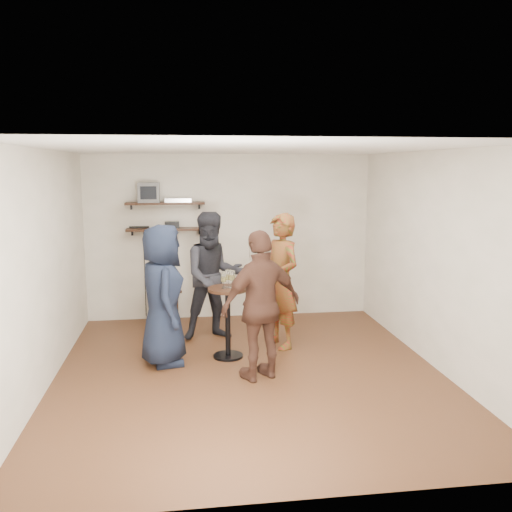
{
  "coord_description": "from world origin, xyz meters",
  "views": [
    {
      "loc": [
        -0.74,
        -6.03,
        2.41
      ],
      "look_at": [
        0.13,
        0.4,
        1.33
      ],
      "focal_mm": 38.0,
      "sensor_mm": 36.0,
      "label": 1
    }
  ],
  "objects": [
    {
      "name": "shelf_lower",
      "position": [
        -1.0,
        2.38,
        1.45
      ],
      "size": [
        1.2,
        0.25,
        0.04
      ],
      "primitive_type": "cube",
      "color": "black",
      "rests_on": "room"
    },
    {
      "name": "person_navy",
      "position": [
        -1.0,
        0.46,
        0.86
      ],
      "size": [
        0.66,
        0.91,
        1.73
      ],
      "primitive_type": "imported",
      "rotation": [
        0.0,
        0.0,
        1.71
      ],
      "color": "black",
      "rests_on": "room"
    },
    {
      "name": "side_table",
      "position": [
        -1.04,
        2.2,
        0.46
      ],
      "size": [
        0.53,
        0.53,
        0.55
      ],
      "rotation": [
        0.0,
        0.0,
        0.17
      ],
      "color": "black",
      "rests_on": "room"
    },
    {
      "name": "crt_monitor",
      "position": [
        -1.24,
        2.38,
        2.02
      ],
      "size": [
        0.32,
        0.3,
        0.3
      ],
      "primitive_type": "cube",
      "color": "#59595B",
      "rests_on": "shelf_upper"
    },
    {
      "name": "room",
      "position": [
        0.0,
        0.0,
        1.3
      ],
      "size": [
        4.58,
        5.08,
        2.68
      ],
      "color": "#442915",
      "rests_on": "ground"
    },
    {
      "name": "dvd_deck",
      "position": [
        -0.8,
        2.38,
        1.9
      ],
      "size": [
        0.4,
        0.24,
        0.06
      ],
      "primitive_type": "cube",
      "color": "silver",
      "rests_on": "shelf_upper"
    },
    {
      "name": "vase_lilies",
      "position": [
        -1.04,
        2.2,
        0.83
      ],
      "size": [
        0.19,
        0.19,
        0.89
      ],
      "rotation": [
        0.0,
        0.0,
        0.17
      ],
      "color": "white",
      "rests_on": "side_table"
    },
    {
      "name": "shelf_upper",
      "position": [
        -1.0,
        2.38,
        1.85
      ],
      "size": [
        1.2,
        0.25,
        0.04
      ],
      "primitive_type": "cube",
      "color": "black",
      "rests_on": "room"
    },
    {
      "name": "drinks_table",
      "position": [
        -0.2,
        0.58,
        0.58
      ],
      "size": [
        0.5,
        0.5,
        0.91
      ],
      "color": "black",
      "rests_on": "room"
    },
    {
      "name": "wine_glass_br",
      "position": [
        -0.19,
        0.6,
        1.06
      ],
      "size": [
        0.07,
        0.07,
        0.22
      ],
      "color": "silver",
      "rests_on": "drinks_table"
    },
    {
      "name": "person_plaid",
      "position": [
        0.54,
        0.91,
        0.9
      ],
      "size": [
        0.66,
        0.78,
        1.8
      ],
      "primitive_type": "imported",
      "rotation": [
        0.0,
        0.0,
        -1.15
      ],
      "color": "#AA1318",
      "rests_on": "room"
    },
    {
      "name": "wine_glass_fr",
      "position": [
        -0.15,
        0.55,
        1.06
      ],
      "size": [
        0.07,
        0.07,
        0.22
      ],
      "color": "silver",
      "rests_on": "drinks_table"
    },
    {
      "name": "radio",
      "position": [
        -0.9,
        2.38,
        1.52
      ],
      "size": [
        0.22,
        0.1,
        0.1
      ],
      "primitive_type": "cube",
      "color": "black",
      "rests_on": "shelf_lower"
    },
    {
      "name": "person_dark",
      "position": [
        -0.34,
        1.38,
        0.9
      ],
      "size": [
        0.97,
        0.81,
        1.79
      ],
      "primitive_type": "imported",
      "rotation": [
        0.0,
        0.0,
        0.17
      ],
      "color": "black",
      "rests_on": "room"
    },
    {
      "name": "power_strip",
      "position": [
        -1.41,
        2.42,
        1.48
      ],
      "size": [
        0.3,
        0.05,
        0.03
      ],
      "primitive_type": "cube",
      "color": "black",
      "rests_on": "shelf_lower"
    },
    {
      "name": "person_brown",
      "position": [
        0.12,
        -0.17,
        0.86
      ],
      "size": [
        1.09,
        0.78,
        1.71
      ],
      "primitive_type": "imported",
      "rotation": [
        0.0,
        0.0,
        3.55
      ],
      "color": "#46281E",
      "rests_on": "room"
    },
    {
      "name": "wine_glass_fl",
      "position": [
        -0.25,
        0.54,
        1.03
      ],
      "size": [
        0.06,
        0.06,
        0.19
      ],
      "color": "silver",
      "rests_on": "drinks_table"
    },
    {
      "name": "wine_glass_bl",
      "position": [
        -0.24,
        0.64,
        1.03
      ],
      "size": [
        0.06,
        0.06,
        0.19
      ],
      "color": "silver",
      "rests_on": "drinks_table"
    }
  ]
}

